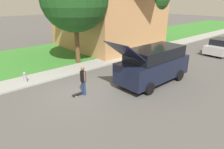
{
  "coord_description": "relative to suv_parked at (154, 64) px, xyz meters",
  "views": [
    {
      "loc": [
        8.56,
        -5.52,
        4.84
      ],
      "look_at": [
        0.78,
        1.44,
        0.9
      ],
      "focal_mm": 32.0,
      "sensor_mm": 36.0,
      "label": 1
    }
  ],
  "objects": [
    {
      "name": "lawn",
      "position": [
        -9.67,
        1.97,
        -1.13
      ],
      "size": [
        10.0,
        80.0,
        0.08
      ],
      "color": "#387F2D",
      "rests_on": "ground_plane"
    },
    {
      "name": "house",
      "position": [
        -9.67,
        4.67,
        3.15
      ],
      "size": [
        9.99,
        9.27,
        8.18
      ],
      "color": "tan",
      "rests_on": "lawn"
    },
    {
      "name": "car_down_street",
      "position": [
        0.07,
        10.41,
        -0.48
      ],
      "size": [
        1.97,
        4.01,
        1.44
      ],
      "color": "#B7B7BC",
      "rests_on": "ground_plane"
    },
    {
      "name": "fire_hydrant",
      "position": [
        -5.02,
        -5.98,
        -0.75
      ],
      "size": [
        0.2,
        0.2,
        0.66
      ],
      "color": "#99999E",
      "rests_on": "sidewalk"
    },
    {
      "name": "skateboard",
      "position": [
        -1.51,
        -4.41,
        -1.09
      ],
      "size": [
        0.21,
        0.8,
        0.1
      ],
      "color": "black",
      "rests_on": "ground_plane"
    },
    {
      "name": "ground_plane",
      "position": [
        -1.67,
        -4.03,
        -1.17
      ],
      "size": [
        120.0,
        120.0,
        0.0
      ],
      "primitive_type": "plane",
      "color": "#54514F"
    },
    {
      "name": "sidewalk",
      "position": [
        -5.27,
        1.97,
        -1.12
      ],
      "size": [
        1.8,
        80.0,
        0.1
      ],
      "color": "#9E9E99",
      "rests_on": "ground_plane"
    },
    {
      "name": "skateboarder",
      "position": [
        -1.38,
        -4.18,
        -0.29
      ],
      "size": [
        0.41,
        0.21,
        1.6
      ],
      "color": "navy",
      "rests_on": "ground_plane"
    },
    {
      "name": "suv_parked",
      "position": [
        0.0,
        0.0,
        0.0
      ],
      "size": [
        2.13,
        5.62,
        2.89
      ],
      "color": "black",
      "rests_on": "ground_plane"
    }
  ]
}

